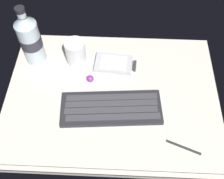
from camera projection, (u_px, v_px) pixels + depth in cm
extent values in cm
cube|color=beige|center=(112.00, 97.00, 83.07)|extent=(64.00, 48.00, 2.00)
cube|color=beige|center=(108.00, 172.00, 68.93)|extent=(64.00, 1.20, 0.80)
cube|color=#232328|center=(113.00, 108.00, 78.85)|extent=(29.76, 13.19, 1.40)
cube|color=#3D3D42|center=(112.00, 97.00, 79.98)|extent=(26.75, 4.04, 0.30)
cube|color=#3D3D42|center=(113.00, 104.00, 78.76)|extent=(26.75, 4.04, 0.30)
cube|color=#3D3D42|center=(113.00, 110.00, 77.54)|extent=(26.75, 4.04, 0.30)
cube|color=#3D3D42|center=(113.00, 117.00, 76.32)|extent=(26.75, 4.04, 0.30)
cube|color=#B7BABF|center=(115.00, 64.00, 88.01)|extent=(12.57, 8.53, 1.40)
cube|color=silver|center=(115.00, 62.00, 87.39)|extent=(8.85, 6.58, 0.10)
cube|color=#333338|center=(135.00, 66.00, 87.57)|extent=(1.10, 3.85, 1.12)
cylinder|color=silver|center=(76.00, 52.00, 86.06)|extent=(6.40, 6.40, 8.50)
cylinder|color=yellow|center=(76.00, 54.00, 86.89)|extent=(5.50, 5.50, 6.12)
cylinder|color=silver|center=(31.00, 43.00, 83.99)|extent=(6.60, 6.60, 15.00)
cone|color=silver|center=(24.00, 21.00, 76.59)|extent=(6.60, 6.60, 2.80)
cylinder|color=silver|center=(21.00, 14.00, 74.68)|extent=(2.51, 2.51, 1.80)
cylinder|color=black|center=(20.00, 10.00, 73.43)|extent=(2.77, 2.77, 1.20)
cylinder|color=#2D2D38|center=(31.00, 41.00, 83.37)|extent=(6.73, 6.73, 3.80)
sphere|color=purple|center=(90.00, 79.00, 84.26)|extent=(2.20, 2.20, 2.20)
cylinder|color=#26262B|center=(184.00, 147.00, 72.68)|extent=(9.11, 4.09, 0.70)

